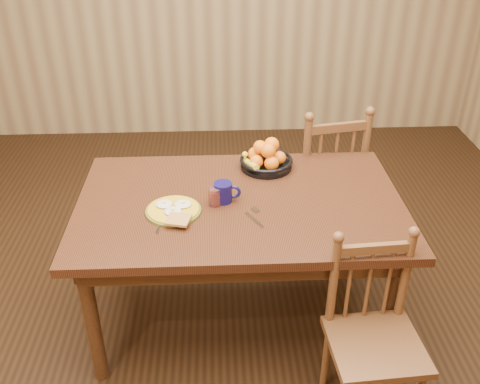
{
  "coord_description": "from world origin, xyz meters",
  "views": [
    {
      "loc": [
        -0.1,
        -2.23,
        2.14
      ],
      "look_at": [
        0.0,
        0.0,
        0.8
      ],
      "focal_mm": 40.0,
      "sensor_mm": 36.0,
      "label": 1
    }
  ],
  "objects_px": {
    "chair_near": "(373,336)",
    "breakfast_plate": "(174,210)",
    "chair_far": "(323,180)",
    "fruit_bowl": "(266,158)",
    "dining_table": "(240,215)",
    "coffee_mug": "(224,192)"
  },
  "relations": [
    {
      "from": "chair_far",
      "to": "breakfast_plate",
      "type": "xyz_separation_m",
      "value": [
        -0.88,
        -0.76,
        0.29
      ]
    },
    {
      "from": "dining_table",
      "to": "breakfast_plate",
      "type": "height_order",
      "value": "breakfast_plate"
    },
    {
      "from": "dining_table",
      "to": "fruit_bowl",
      "type": "xyz_separation_m",
      "value": [
        0.16,
        0.34,
        0.14
      ]
    },
    {
      "from": "breakfast_plate",
      "to": "coffee_mug",
      "type": "bearing_deg",
      "value": 21.14
    },
    {
      "from": "dining_table",
      "to": "fruit_bowl",
      "type": "bearing_deg",
      "value": 65.24
    },
    {
      "from": "chair_near",
      "to": "chair_far",
      "type": "bearing_deg",
      "value": 85.67
    },
    {
      "from": "breakfast_plate",
      "to": "coffee_mug",
      "type": "distance_m",
      "value": 0.26
    },
    {
      "from": "breakfast_plate",
      "to": "coffee_mug",
      "type": "xyz_separation_m",
      "value": [
        0.24,
        0.09,
        0.04
      ]
    },
    {
      "from": "breakfast_plate",
      "to": "fruit_bowl",
      "type": "relative_size",
      "value": 1.03
    },
    {
      "from": "chair_near",
      "to": "breakfast_plate",
      "type": "height_order",
      "value": "chair_near"
    },
    {
      "from": "breakfast_plate",
      "to": "chair_far",
      "type": "bearing_deg",
      "value": 40.92
    },
    {
      "from": "breakfast_plate",
      "to": "fruit_bowl",
      "type": "xyz_separation_m",
      "value": [
        0.48,
        0.43,
        0.04
      ]
    },
    {
      "from": "chair_far",
      "to": "fruit_bowl",
      "type": "height_order",
      "value": "chair_far"
    },
    {
      "from": "chair_far",
      "to": "coffee_mug",
      "type": "distance_m",
      "value": 0.98
    },
    {
      "from": "chair_near",
      "to": "dining_table",
      "type": "bearing_deg",
      "value": 128.34
    },
    {
      "from": "coffee_mug",
      "to": "chair_near",
      "type": "bearing_deg",
      "value": -44.06
    },
    {
      "from": "dining_table",
      "to": "breakfast_plate",
      "type": "bearing_deg",
      "value": -164.08
    },
    {
      "from": "chair_near",
      "to": "breakfast_plate",
      "type": "relative_size",
      "value": 2.89
    },
    {
      "from": "chair_far",
      "to": "chair_near",
      "type": "bearing_deg",
      "value": 79.06
    },
    {
      "from": "chair_near",
      "to": "breakfast_plate",
      "type": "xyz_separation_m",
      "value": [
        -0.87,
        0.51,
        0.34
      ]
    },
    {
      "from": "chair_near",
      "to": "fruit_bowl",
      "type": "distance_m",
      "value": 1.09
    },
    {
      "from": "chair_far",
      "to": "coffee_mug",
      "type": "height_order",
      "value": "chair_far"
    }
  ]
}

